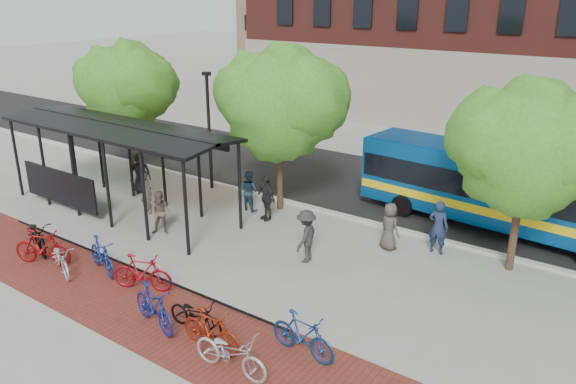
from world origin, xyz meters
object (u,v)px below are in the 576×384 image
Objects in this scene: pedestrian_8 at (161,213)px; pedestrian_7 at (438,227)px; bike_2 at (61,259)px; pedestrian_6 at (390,226)px; bike_0 at (37,236)px; bike_10 at (231,353)px; pedestrian_4 at (266,197)px; tree_a at (126,83)px; bike_5 at (142,273)px; pedestrian_2 at (249,191)px; pedestrian_1 at (146,192)px; bike_1 at (42,247)px; bike_8 at (196,315)px; pedestrian_0 at (140,173)px; bus_shelter at (114,137)px; bike_11 at (303,335)px; pedestrian_9 at (306,236)px; bike_9 at (211,330)px; tree_b at (282,99)px; lamp_post_left at (209,128)px; bike_3 at (102,255)px; bike_7 at (154,307)px; bus at (505,187)px; tree_c at (531,145)px.

pedestrian_7 is at bearing -8.20° from pedestrian_8.
pedestrian_6 is (7.52, 7.49, 0.35)m from bike_2.
pedestrian_6 is at bearing 22.55° from pedestrian_7.
bike_0 is 13.41m from pedestrian_7.
bike_10 is 9.25m from pedestrian_4.
tree_a is 12.73m from bike_5.
bike_5 is 1.14× the size of pedestrian_2.
bike_2 is 5.28m from pedestrian_1.
bike_1 is at bearing 109.39° from bike_2.
bike_8 is at bearing -33.99° from tree_a.
pedestrian_1 is (2.06, -1.45, -0.02)m from pedestrian_0.
bike_11 is at bearing -18.17° from bus_shelter.
pedestrian_9 is at bearing 36.98° from bike_11.
bike_10 is (0.99, -0.40, -0.01)m from bike_9.
bike_8 is at bearing -68.53° from tree_b.
lamp_post_left is 9.11m from bike_2.
bike_1 is at bearing 127.69° from bike_3.
bike_7 is at bearing -75.64° from tree_b.
bus is at bearing -140.52° from pedestrian_1.
lamp_post_left reaches higher than bike_5.
bike_9 is at bearing -47.25° from lamp_post_left.
pedestrian_9 is at bearing -28.07° from bike_2.
pedestrian_7 is (4.32, 8.53, 0.34)m from bike_7.
pedestrian_1 is (-6.37, 5.35, 0.29)m from bike_7.
pedestrian_8 reaches higher than bike_2.
bike_0 is 9.04m from pedestrian_9.
bus is at bearing -21.39° from bike_2.
tree_b is 7.40m from pedestrian_0.
bike_11 is 11.00m from pedestrian_1.
tree_c is 2.77× the size of bike_0.
pedestrian_8 is (-8.20, 3.02, 0.25)m from bike_11.
bus_shelter is at bearing -2.68° from bike_1.
tree_b is at bearing 24.16° from bike_9.
bike_3 is at bearing -98.97° from pedestrian_0.
bus is 12.13m from bike_8.
lamp_post_left reaches higher than bike_10.
tree_b reaches higher than bike_11.
tree_c is 3.40× the size of pedestrian_1.
bus reaches higher than bike_3.
bike_10 is at bearing -77.20° from bike_0.
tree_b is 9.88m from bike_0.
bike_8 is 2.92m from bike_11.
bus_shelter is 6.64m from tree_b.
bike_8 is 11.35m from pedestrian_0.
bike_2 is at bearing -51.80° from tree_a.
bike_1 reaches higher than bike_10.
bike_1 is 7.00m from pedestrian_0.
tree_c is at bearing -0.00° from tree_a.
bus is 9.61m from pedestrian_2.
tree_b is 3.62× the size of bike_9.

